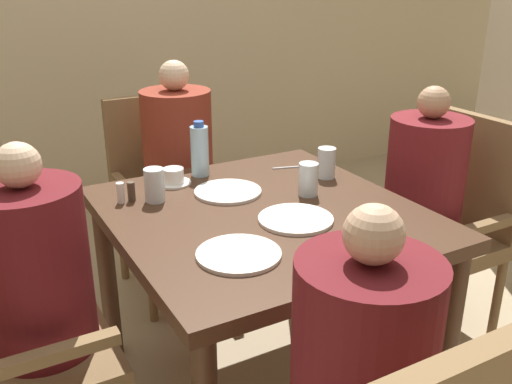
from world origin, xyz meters
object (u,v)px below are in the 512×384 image
at_px(chair_right_side, 444,218).
at_px(plate_main_left, 228,192).
at_px(diner_in_far_chair, 179,181).
at_px(diner_in_right_chair, 421,214).
at_px(glass_tall_near, 308,179).
at_px(plate_main_right, 296,219).
at_px(glass_tall_far, 154,185).
at_px(teacup_with_saucer, 174,177).
at_px(diner_in_left_chair, 42,315).
at_px(water_bottle, 200,150).
at_px(plate_dessert_center, 239,254).
at_px(glass_tall_mid, 326,163).
at_px(chair_far_side, 169,187).

xyz_separation_m(chair_right_side, plate_main_left, (-0.95, 0.21, 0.23)).
height_order(diner_in_far_chair, diner_in_right_chair, diner_in_far_chair).
height_order(diner_in_far_chair, glass_tall_near, diner_in_far_chair).
height_order(chair_right_side, plate_main_right, chair_right_side).
relative_size(diner_in_far_chair, plate_main_right, 4.61).
bearing_deg(plate_main_right, glass_tall_far, 131.61).
bearing_deg(glass_tall_far, plate_main_right, -48.39).
bearing_deg(plate_main_right, teacup_with_saucer, 113.21).
distance_m(diner_in_right_chair, glass_tall_near, 0.60).
relative_size(diner_in_right_chair, teacup_with_saucer, 8.20).
relative_size(plate_main_right, glass_tall_near, 2.05).
bearing_deg(diner_in_left_chair, water_bottle, 31.52).
distance_m(plate_dessert_center, glass_tall_mid, 0.76).
relative_size(chair_right_side, diner_in_right_chair, 0.86).
relative_size(plate_main_left, plate_main_right, 1.00).
height_order(chair_far_side, glass_tall_far, chair_far_side).
distance_m(plate_main_right, glass_tall_near, 0.25).
xyz_separation_m(water_bottle, glass_tall_mid, (0.43, -0.27, -0.04)).
relative_size(plate_dessert_center, glass_tall_far, 2.05).
bearing_deg(diner_in_far_chair, plate_dessert_center, -102.44).
bearing_deg(water_bottle, plate_main_right, -80.80).
relative_size(chair_right_side, plate_main_right, 3.80).
relative_size(diner_in_left_chair, glass_tall_mid, 8.97).
distance_m(plate_main_left, water_bottle, 0.26).
bearing_deg(glass_tall_mid, water_bottle, 147.62).
distance_m(teacup_with_saucer, glass_tall_far, 0.19).
distance_m(diner_in_far_chair, glass_tall_far, 0.65).
distance_m(diner_in_left_chair, chair_right_side, 1.68).
height_order(diner_in_left_chair, glass_tall_mid, diner_in_left_chair).
distance_m(chair_right_side, teacup_with_saucer, 1.19).
xyz_separation_m(chair_far_side, plate_main_right, (0.05, -1.07, 0.23)).
height_order(plate_main_left, teacup_with_saucer, teacup_with_saucer).
relative_size(plate_main_left, glass_tall_mid, 2.05).
bearing_deg(glass_tall_near, plate_dessert_center, -145.76).
bearing_deg(chair_far_side, chair_right_side, -45.97).
distance_m(diner_in_left_chair, plate_main_left, 0.78).
bearing_deg(diner_in_left_chair, diner_in_right_chair, 0.00).
xyz_separation_m(plate_main_left, glass_tall_mid, (0.42, -0.04, 0.06)).
bearing_deg(teacup_with_saucer, glass_tall_far, -132.74).
bearing_deg(glass_tall_far, glass_tall_mid, -7.88).
bearing_deg(diner_in_far_chair, chair_right_side, -41.19).
relative_size(chair_right_side, glass_tall_far, 7.78).
bearing_deg(plate_main_left, glass_tall_far, 167.73).
distance_m(plate_main_left, teacup_with_saucer, 0.24).
bearing_deg(diner_in_left_chair, teacup_with_saucer, 34.13).
bearing_deg(glass_tall_far, plate_dessert_center, -82.72).
bearing_deg(glass_tall_far, water_bottle, 34.64).
distance_m(diner_in_left_chair, diner_in_far_chair, 1.11).
relative_size(plate_main_left, teacup_with_saucer, 1.86).
relative_size(plate_main_right, teacup_with_saucer, 1.86).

